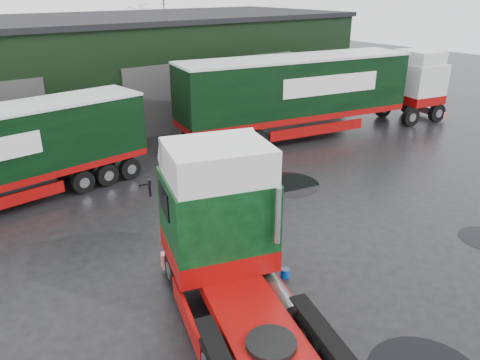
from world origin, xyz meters
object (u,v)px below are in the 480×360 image
warehouse (113,67)px  tree_back_b (153,37)px  wash_bucket (285,273)px  hero_tractor (243,256)px  lorry_right (295,98)px

warehouse → tree_back_b: 12.82m
warehouse → wash_bucket: (-3.69, -21.18, -3.03)m
warehouse → hero_tractor: size_ratio=4.51×
warehouse → wash_bucket: 21.71m
hero_tractor → tree_back_b: (14.17, 32.36, 1.52)m
warehouse → lorry_right: warehouse is taller
hero_tractor → tree_back_b: 35.36m
wash_bucket → tree_back_b: bearing=69.4°
wash_bucket → hero_tractor: bearing=-154.5°
warehouse → wash_bucket: warehouse is taller
lorry_right → wash_bucket: lorry_right is taller
warehouse → tree_back_b: size_ratio=4.32×
wash_bucket → warehouse: bearing=80.1°
lorry_right → wash_bucket: size_ratio=63.68×
hero_tractor → lorry_right: lorry_right is taller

